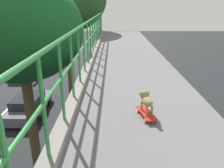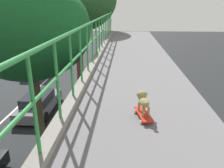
% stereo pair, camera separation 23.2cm
% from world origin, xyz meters
% --- Properties ---
extents(car_grey_fifth, '(1.86, 4.33, 1.30)m').
position_xyz_m(car_grey_fifth, '(-4.94, 12.42, 0.63)').
color(car_grey_fifth, slate).
rests_on(car_grey_fifth, ground).
extents(city_bus, '(2.54, 10.32, 3.10)m').
position_xyz_m(city_bus, '(-8.70, 25.04, 1.77)').
color(city_bus, '#1F4795').
rests_on(city_bus, ground).
extents(roadside_tree_mid, '(4.55, 4.55, 7.71)m').
position_xyz_m(roadside_tree_mid, '(-2.86, 7.49, 5.84)').
color(roadside_tree_mid, '#4A422A').
rests_on(roadside_tree_mid, ground).
extents(toy_skateboard, '(0.29, 0.54, 0.08)m').
position_xyz_m(toy_skateboard, '(0.98, 2.71, 5.10)').
color(toy_skateboard, red).
rests_on(toy_skateboard, overpass_deck).
extents(small_dog, '(0.22, 0.40, 0.33)m').
position_xyz_m(small_dog, '(0.97, 2.76, 5.32)').
color(small_dog, '#958957').
rests_on(small_dog, toy_skateboard).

